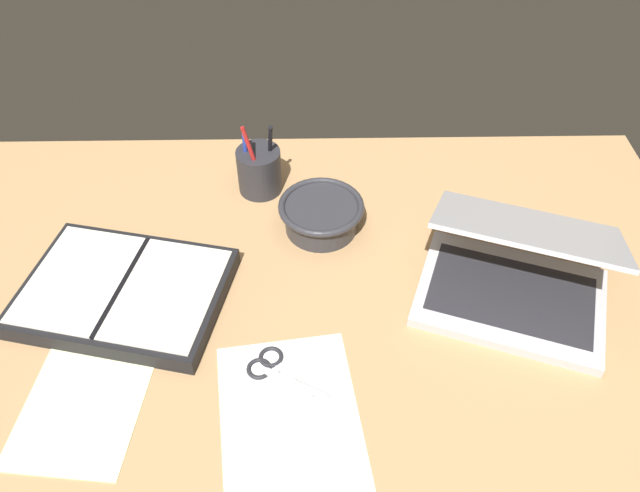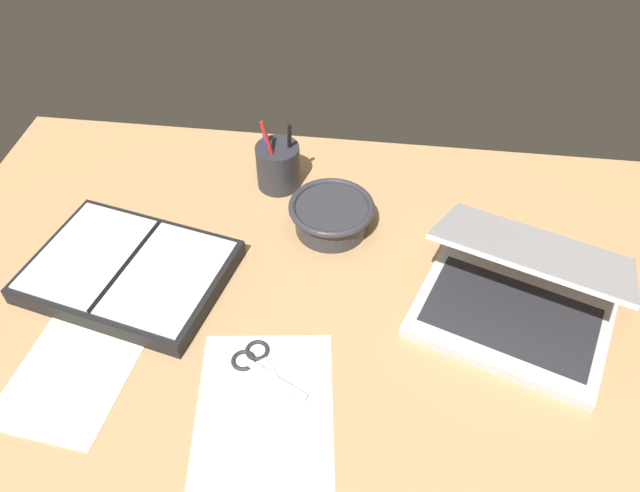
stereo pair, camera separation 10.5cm
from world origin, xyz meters
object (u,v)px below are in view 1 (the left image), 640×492
laptop (518,273)px  bowl (322,214)px  scissors (275,369)px  pen_cup (260,170)px  planner (126,292)px

laptop → bowl: laptop is taller
bowl → scissors: (-7.94, -31.50, -3.03)cm
pen_cup → planner: 35.73cm
scissors → bowl: bearing=115.5°
pen_cup → scissors: pen_cup is taller
laptop → scissors: laptop is taller
bowl → pen_cup: pen_cup is taller
laptop → pen_cup: (-44.22, 28.04, 0.01)cm
bowl → scissors: size_ratio=1.24×
bowl → scissors: bowl is taller
scissors → planner: bearing=-170.3°
planner → laptop: bearing=13.0°
pen_cup → scissors: bearing=-84.6°
bowl → pen_cup: bearing=135.9°
bowl → pen_cup: (-11.99, 11.60, 1.35)cm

